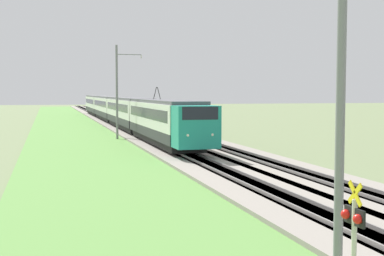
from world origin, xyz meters
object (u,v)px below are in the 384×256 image
crossing_signal_aux (353,236)px  catenary_mast_mid (117,91)px  catenary_mast_near (343,74)px  passenger_train (117,109)px

crossing_signal_aux → catenary_mast_mid: 42.64m
catenary_mast_near → catenary_mast_mid: bearing=-0.0°
passenger_train → crossing_signal_aux: size_ratio=28.96×
crossing_signal_aux → catenary_mast_mid: size_ratio=0.31×
passenger_train → crossing_signal_aux: 64.33m
crossing_signal_aux → catenary_mast_near: (1.58, -0.64, 3.35)m
passenger_train → catenary_mast_mid: size_ratio=8.90×
crossing_signal_aux → catenary_mast_mid: (42.52, -0.64, 3.05)m
catenary_mast_near → catenary_mast_mid: 40.95m
crossing_signal_aux → catenary_mast_near: bearing=-112.0°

